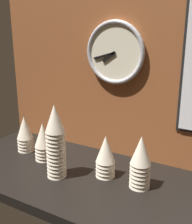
# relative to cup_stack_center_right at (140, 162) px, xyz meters

# --- Properties ---
(ground_plane) EXTENTS (1.60, 0.56, 0.04)m
(ground_plane) POSITION_rel_cup_stack_center_right_xyz_m (-0.05, -0.02, -0.13)
(ground_plane) COLOR black
(wall_tiled_back) EXTENTS (1.60, 0.03, 1.05)m
(wall_tiled_back) POSITION_rel_cup_stack_center_right_xyz_m (-0.05, 0.24, 0.42)
(wall_tiled_back) COLOR brown
(wall_tiled_back) RESTS_ON ground_plane
(cup_stack_center_right) EXTENTS (0.08, 0.08, 0.21)m
(cup_stack_center_right) POSITION_rel_cup_stack_center_right_xyz_m (0.00, 0.00, 0.00)
(cup_stack_center_right) COLOR beige
(cup_stack_center_right) RESTS_ON ground_plane
(cup_stack_far_left) EXTENTS (0.08, 0.08, 0.18)m
(cup_stack_far_left) POSITION_rel_cup_stack_center_right_xyz_m (-0.62, 0.03, -0.02)
(cup_stack_far_left) COLOR beige
(cup_stack_far_left) RESTS_ON ground_plane
(cup_stack_center_left) EXTENTS (0.08, 0.08, 0.31)m
(cup_stack_center_left) POSITION_rel_cup_stack_center_right_xyz_m (-0.33, -0.09, 0.05)
(cup_stack_center_left) COLOR beige
(cup_stack_center_left) RESTS_ON ground_plane
(cup_stack_left) EXTENTS (0.08, 0.08, 0.18)m
(cup_stack_left) POSITION_rel_cup_stack_center_right_xyz_m (-0.48, -0.00, -0.02)
(cup_stack_left) COLOR beige
(cup_stack_left) RESTS_ON ground_plane
(cup_stack_center) EXTENTS (0.08, 0.08, 0.18)m
(cup_stack_center) POSITION_rel_cup_stack_center_right_xyz_m (-0.15, 0.01, -0.02)
(cup_stack_center) COLOR beige
(cup_stack_center) RESTS_ON ground_plane
(wall_clock) EXTENTS (0.28, 0.03, 0.28)m
(wall_clock) POSITION_rel_cup_stack_center_right_xyz_m (-0.22, 0.21, 0.38)
(wall_clock) COLOR beige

